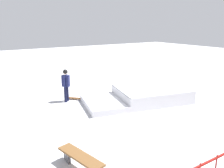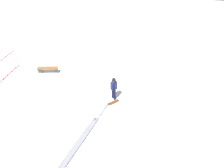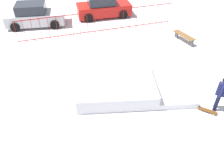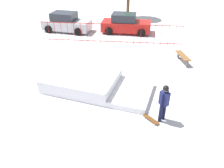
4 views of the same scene
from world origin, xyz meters
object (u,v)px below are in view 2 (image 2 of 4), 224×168
object	(u,v)px
park_bench	(48,69)
skate_ramp	(62,130)
skater	(114,87)
skateboard	(114,102)

from	to	relation	value
park_bench	skate_ramp	bearing A→B (deg)	-146.50
skater	park_bench	size ratio (longest dim) A/B	1.05
skate_ramp	park_bench	size ratio (longest dim) A/B	3.56
skateboard	skater	bearing A→B (deg)	-124.07
skater	park_bench	distance (m)	6.12
skater	skate_ramp	bearing A→B (deg)	12.90
skate_ramp	skateboard	world-z (taller)	skate_ramp
skate_ramp	park_bench	xyz separation A→B (m)	(5.35, 3.54, 0.04)
skater	park_bench	bearing A→B (deg)	-62.48
park_bench	skateboard	bearing A→B (deg)	-112.16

